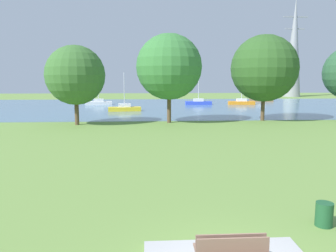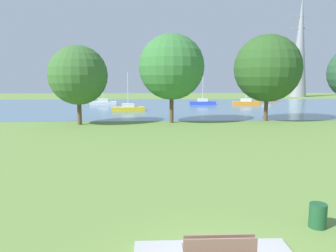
# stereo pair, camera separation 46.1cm
# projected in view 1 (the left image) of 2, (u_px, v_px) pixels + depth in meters

# --- Properties ---
(ground_plane) EXTENTS (160.00, 160.00, 0.00)m
(ground_plane) POSITION_uv_depth(u_px,v_px,m) (171.00, 132.00, 30.12)
(ground_plane) COLOR olive
(bench_facing_water) EXTENTS (1.80, 0.48, 0.89)m
(bench_facing_water) POSITION_uv_depth(u_px,v_px,m) (229.00, 250.00, 8.59)
(bench_facing_water) COLOR tan
(bench_facing_water) RESTS_ON concrete_pad
(litter_bin) EXTENTS (0.56, 0.56, 0.80)m
(litter_bin) POSITION_uv_depth(u_px,v_px,m) (324.00, 214.00, 11.02)
(litter_bin) COLOR #1E512D
(litter_bin) RESTS_ON ground
(water_surface) EXTENTS (140.00, 40.00, 0.02)m
(water_surface) POSITION_uv_depth(u_px,v_px,m) (160.00, 106.00, 57.79)
(water_surface) COLOR slate
(water_surface) RESTS_ON ground
(sailboat_blue) EXTENTS (4.83, 1.58, 5.84)m
(sailboat_blue) POSITION_uv_depth(u_px,v_px,m) (198.00, 102.00, 61.71)
(sailboat_blue) COLOR blue
(sailboat_blue) RESTS_ON water_surface
(sailboat_brown) EXTENTS (4.99, 2.36, 5.63)m
(sailboat_brown) POSITION_uv_depth(u_px,v_px,m) (261.00, 100.00, 69.57)
(sailboat_brown) COLOR brown
(sailboat_brown) RESTS_ON water_surface
(sailboat_white) EXTENTS (4.97, 2.19, 5.52)m
(sailboat_white) POSITION_uv_depth(u_px,v_px,m) (99.00, 103.00, 61.08)
(sailboat_white) COLOR white
(sailboat_white) RESTS_ON water_surface
(sailboat_yellow) EXTENTS (4.93, 1.97, 5.68)m
(sailboat_yellow) POSITION_uv_depth(u_px,v_px,m) (125.00, 108.00, 49.53)
(sailboat_yellow) COLOR yellow
(sailboat_yellow) RESTS_ON water_surface
(sailboat_orange) EXTENTS (4.92, 1.94, 6.82)m
(sailboat_orange) POSITION_uv_depth(u_px,v_px,m) (241.00, 102.00, 61.88)
(sailboat_orange) COLOR orange
(sailboat_orange) RESTS_ON water_surface
(tree_west_near) EXTENTS (6.15, 6.15, 8.25)m
(tree_west_near) POSITION_uv_depth(u_px,v_px,m) (75.00, 75.00, 34.37)
(tree_west_near) COLOR brown
(tree_west_near) RESTS_ON ground
(tree_east_near) EXTENTS (7.11, 7.11, 9.63)m
(tree_east_near) POSITION_uv_depth(u_px,v_px,m) (169.00, 67.00, 35.94)
(tree_east_near) COLOR brown
(tree_east_near) RESTS_ON ground
(tree_west_far) EXTENTS (7.57, 7.57, 9.76)m
(tree_west_far) POSITION_uv_depth(u_px,v_px,m) (264.00, 68.00, 37.83)
(tree_west_far) COLOR brown
(tree_west_far) RESTS_ON ground
(electricity_pylon) EXTENTS (6.40, 4.40, 25.73)m
(electricity_pylon) POSITION_uv_depth(u_px,v_px,m) (294.00, 47.00, 87.19)
(electricity_pylon) COLOR gray
(electricity_pylon) RESTS_ON ground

